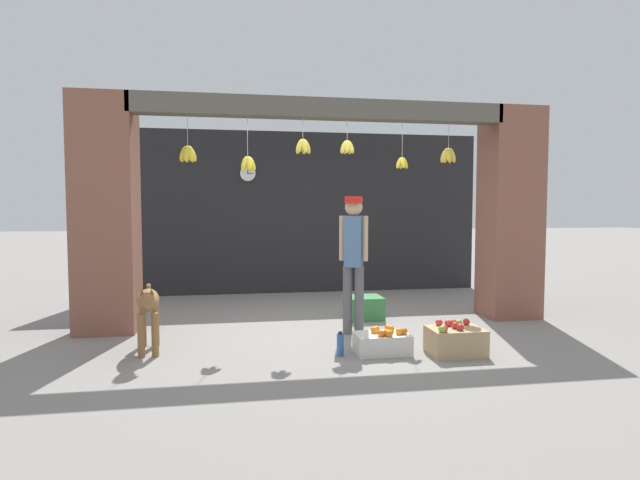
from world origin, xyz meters
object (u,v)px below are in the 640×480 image
produce_box_green (365,307)px  water_bottle (340,344)px  fruit_crate_oranges (383,342)px  wall_clock (248,173)px  fruit_crate_apples (455,340)px  shopkeeper (353,254)px  dog (148,306)px

produce_box_green → water_bottle: size_ratio=1.82×
fruit_crate_oranges → wall_clock: (-1.28, 3.85, 1.98)m
fruit_crate_apples → water_bottle: (-1.17, 0.14, -0.03)m
water_bottle → wall_clock: size_ratio=0.88×
water_bottle → produce_box_green: bearing=67.4°
shopkeeper → fruit_crate_oranges: 1.19m
water_bottle → dog: bearing=167.1°
shopkeeper → fruit_crate_apples: size_ratio=3.00×
shopkeeper → produce_box_green: bearing=-90.3°
fruit_crate_oranges → wall_clock: size_ratio=1.98×
produce_box_green → water_bottle: bearing=-112.6°
dog → fruit_crate_oranges: (2.37, -0.43, -0.37)m
fruit_crate_apples → produce_box_green: 1.83m
fruit_crate_apples → fruit_crate_oranges: bearing=168.2°
dog → water_bottle: bearing=69.3°
dog → shopkeeper: shopkeeper is taller
water_bottle → wall_clock: bearing=102.2°
dog → fruit_crate_apples: 3.17m
fruit_crate_apples → wall_clock: 4.87m
dog → fruit_crate_oranges: bearing=71.9°
fruit_crate_oranges → fruit_crate_apples: 0.74m
shopkeeper → water_bottle: shopkeeper is taller
dog → wall_clock: size_ratio=2.89×
dog → fruit_crate_oranges: size_ratio=1.46×
fruit_crate_apples → produce_box_green: bearing=105.6°
dog → fruit_crate_apples: bearing=71.6°
shopkeeper → fruit_crate_oranges: (0.12, -0.83, -0.84)m
wall_clock → fruit_crate_apples: bearing=-63.4°
produce_box_green → wall_clock: wall_clock is taller
produce_box_green → wall_clock: size_ratio=1.60×
fruit_crate_apples → produce_box_green: (-0.49, 1.76, 0.01)m
fruit_crate_apples → water_bottle: 1.18m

